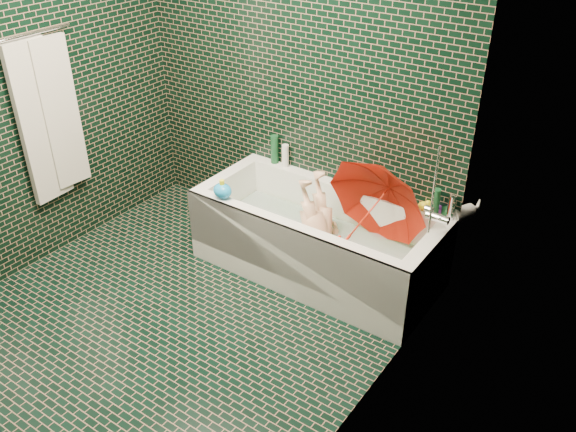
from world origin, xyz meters
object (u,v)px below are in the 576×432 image
Objects in this scene: rubber_duck at (425,206)px; bathtub at (316,247)px; umbrella at (368,214)px; bath_toy at (222,191)px; child at (321,238)px.

bathtub is at bearing -126.41° from rubber_duck.
bathtub is 0.52m from umbrella.
bath_toy reaches higher than rubber_duck.
umbrella reaches higher than rubber_duck.
child is at bearing -18.97° from bathtub.
umbrella is 0.40m from rubber_duck.
bathtub is 15.16× the size of rubber_duck.
rubber_duck is (0.57, 0.36, 0.28)m from child.
rubber_duck is at bearing 127.61° from child.
rubber_duck is at bearing 28.60° from bathtub.
child is (0.05, -0.02, 0.10)m from bathtub.
umbrella is (0.36, 0.04, 0.37)m from bathtub.
bathtub is 0.80m from rubber_duck.
bath_toy is (-0.63, -0.27, 0.30)m from child.
child is 0.75m from bath_toy.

